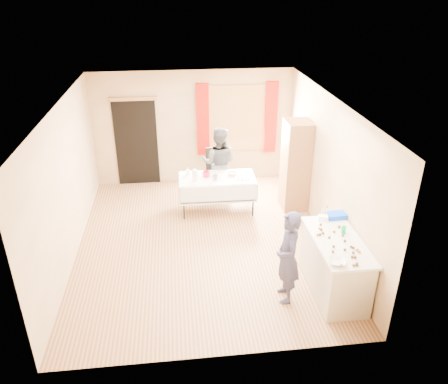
{
  "coord_description": "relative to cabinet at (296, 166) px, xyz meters",
  "views": [
    {
      "loc": [
        -0.42,
        -6.83,
        4.39
      ],
      "look_at": [
        0.39,
        0.0,
        0.99
      ],
      "focal_mm": 35.0,
      "sensor_mm": 36.0,
      "label": 1
    }
  ],
  "objects": [
    {
      "name": "soda_can",
      "position": [
        0.04,
        -2.6,
        0.04
      ],
      "size": [
        0.09,
        0.09,
        0.12
      ],
      "primitive_type": "cylinder",
      "rotation": [
        0.0,
        0.0,
        -0.39
      ],
      "color": "#089B3B",
      "rests_on": "counter"
    },
    {
      "name": "bottle",
      "position": [
        -2.19,
        0.21,
        -0.11
      ],
      "size": [
        0.07,
        0.08,
        0.16
      ],
      "primitive_type": "imported",
      "rotation": [
        0.0,
        0.0,
        0.02
      ],
      "color": "white",
      "rests_on": "party_table"
    },
    {
      "name": "wall_right",
      "position": [
        0.27,
        -1.15,
        0.36
      ],
      "size": [
        0.02,
        5.5,
        2.6
      ],
      "primitive_type": "cube",
      "color": "tan",
      "rests_on": "floor"
    },
    {
      "name": "ceiling",
      "position": [
        -1.99,
        -1.15,
        1.67
      ],
      "size": [
        4.5,
        5.5,
        0.02
      ],
      "primitive_type": "cube",
      "color": "white",
      "rests_on": "floor"
    },
    {
      "name": "window_frame",
      "position": [
        -0.99,
        1.57,
        0.56
      ],
      "size": [
        1.32,
        0.06,
        1.52
      ],
      "primitive_type": "cube",
      "color": "olive",
      "rests_on": "wall_back"
    },
    {
      "name": "cup_rainbow",
      "position": [
        -1.65,
        -0.1,
        -0.14
      ],
      "size": [
        0.11,
        0.11,
        0.1
      ],
      "primitive_type": "imported",
      "rotation": [
        0.0,
        0.0,
        0.03
      ],
      "color": "red",
      "rests_on": "party_table"
    },
    {
      "name": "foam_block",
      "position": [
        -0.14,
        -2.18,
        0.01
      ],
      "size": [
        0.17,
        0.14,
        0.08
      ],
      "primitive_type": "cube",
      "rotation": [
        0.0,
        0.0,
        -0.29
      ],
      "color": "white",
      "rests_on": "counter"
    },
    {
      "name": "girl",
      "position": [
        -0.87,
        -2.87,
        -0.2
      ],
      "size": [
        0.55,
        0.37,
        1.46
      ],
      "primitive_type": "imported",
      "rotation": [
        0.0,
        0.0,
        -1.59
      ],
      "color": "#222241",
      "rests_on": "floor"
    },
    {
      "name": "chair",
      "position": [
        -1.51,
        0.97,
        -0.64
      ],
      "size": [
        0.49,
        0.49,
        0.99
      ],
      "rotation": [
        0.0,
        0.0,
        0.23
      ],
      "color": "black",
      "rests_on": "floor"
    },
    {
      "name": "pitcher",
      "position": [
        -2.06,
        -0.09,
        -0.08
      ],
      "size": [
        0.12,
        0.12,
        0.22
      ],
      "primitive_type": "cylinder",
      "rotation": [
        0.0,
        0.0,
        -0.07
      ],
      "color": "silver",
      "rests_on": "party_table"
    },
    {
      "name": "wall_left",
      "position": [
        -4.25,
        -1.15,
        0.36
      ],
      "size": [
        0.02,
        5.5,
        2.6
      ],
      "primitive_type": "cube",
      "color": "tan",
      "rests_on": "floor"
    },
    {
      "name": "party_table",
      "position": [
        -1.61,
        0.03,
        -0.49
      ],
      "size": [
        1.57,
        0.82,
        0.75
      ],
      "rotation": [
        0.0,
        0.0,
        -0.02
      ],
      "color": "black",
      "rests_on": "floor"
    },
    {
      "name": "doorway",
      "position": [
        -3.29,
        1.58,
        0.06
      ],
      "size": [
        0.95,
        0.04,
        2.0
      ],
      "primitive_type": "cube",
      "color": "black",
      "rests_on": "floor"
    },
    {
      "name": "mixing_bowl",
      "position": [
        -0.33,
        -3.33,
        0.0
      ],
      "size": [
        0.35,
        0.35,
        0.06
      ],
      "primitive_type": "imported",
      "rotation": [
        0.0,
        0.0,
        -0.25
      ],
      "color": "white",
      "rests_on": "counter"
    },
    {
      "name": "cake_balls",
      "position": [
        -0.12,
        -2.9,
        -0.0
      ],
      "size": [
        0.49,
        1.14,
        0.04
      ],
      "color": "#3F2314",
      "rests_on": "counter"
    },
    {
      "name": "window_pane",
      "position": [
        -0.99,
        1.55,
        0.56
      ],
      "size": [
        1.2,
        0.02,
        1.4
      ],
      "primitive_type": "cube",
      "color": "white",
      "rests_on": "wall_back"
    },
    {
      "name": "cabinet",
      "position": [
        0.0,
        0.0,
        0.0
      ],
      "size": [
        0.5,
        0.6,
        1.87
      ],
      "primitive_type": "cube",
      "color": "brown",
      "rests_on": "floor"
    },
    {
      "name": "blue_basket",
      "position": [
        0.1,
        -2.12,
        0.01
      ],
      "size": [
        0.31,
        0.22,
        0.08
      ],
      "primitive_type": "cube",
      "rotation": [
        0.0,
        0.0,
        0.07
      ],
      "color": "#0941EA",
      "rests_on": "counter"
    },
    {
      "name": "curtain_right",
      "position": [
        -0.21,
        1.52,
        0.56
      ],
      "size": [
        0.28,
        0.06,
        1.65
      ],
      "primitive_type": "cube",
      "color": "#A20E04",
      "rests_on": "wall_back"
    },
    {
      "name": "floor",
      "position": [
        -1.99,
        -1.15,
        -0.95
      ],
      "size": [
        4.5,
        5.5,
        0.02
      ],
      "primitive_type": "cube",
      "color": "#9E7047",
      "rests_on": "ground"
    },
    {
      "name": "woman",
      "position": [
        -1.5,
        0.66,
        -0.14
      ],
      "size": [
        1.11,
        1.04,
        1.59
      ],
      "primitive_type": "imported",
      "rotation": [
        0.0,
        0.0,
        2.84
      ],
      "color": "black",
      "rests_on": "floor"
    },
    {
      "name": "wall_back",
      "position": [
        -1.99,
        1.61,
        0.36
      ],
      "size": [
        4.5,
        0.02,
        2.6
      ],
      "primitive_type": "cube",
      "color": "tan",
      "rests_on": "floor"
    },
    {
      "name": "wall_front",
      "position": [
        -1.99,
        -3.91,
        0.36
      ],
      "size": [
        4.5,
        0.02,
        2.6
      ],
      "primitive_type": "cube",
      "color": "tan",
      "rests_on": "floor"
    },
    {
      "name": "pastry_tray",
      "position": [
        -1.11,
        -0.08,
        -0.18
      ],
      "size": [
        0.3,
        0.22,
        0.02
      ],
      "primitive_type": "cube",
      "rotation": [
        0.0,
        0.0,
        0.08
      ],
      "color": "white",
      "rests_on": "party_table"
    },
    {
      "name": "curtain_left",
      "position": [
        -1.77,
        1.52,
        0.56
      ],
      "size": [
        0.28,
        0.06,
        1.65
      ],
      "primitive_type": "cube",
      "color": "#A20E04",
      "rests_on": "wall_back"
    },
    {
      "name": "counter",
      "position": [
        -0.1,
        -2.77,
        -0.48
      ],
      "size": [
        0.7,
        1.48,
        0.91
      ],
      "color": "#B9AD95",
      "rests_on": "floor"
    },
    {
      "name": "small_bowl",
      "position": [
        -1.28,
        0.1,
        -0.16
      ],
      "size": [
        0.2,
        0.2,
        0.06
      ],
      "primitive_type": "imported",
      "rotation": [
        0.0,
        0.0,
        0.03
      ],
      "color": "white",
      "rests_on": "party_table"
    },
    {
      "name": "cup_red",
      "position": [
        -1.82,
        0.07,
        -0.13
      ],
      "size": [
        0.18,
        0.18,
        0.12
      ],
      "primitive_type": "imported",
      "rotation": [
        0.0,
        0.0,
        -0.1
      ],
      "color": "red",
      "rests_on": "party_table"
    },
    {
      "name": "door_lintel",
      "position": [
        -3.29,
        1.55,
        1.08
      ],
      "size": [
        1.05,
        0.06,
        0.08
      ],
      "primitive_type": "cube",
      "color": "olive",
      "rests_on": "wall_back"
    }
  ]
}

